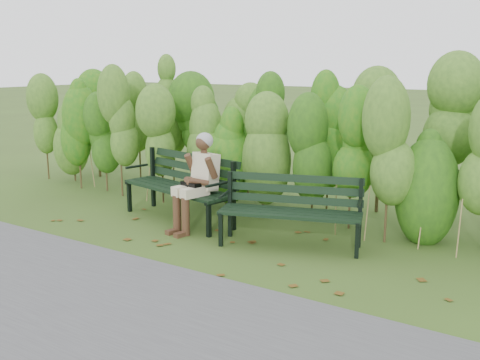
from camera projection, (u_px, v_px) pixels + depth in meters
The scene contains 7 objects.
ground at pixel (225, 244), 6.93m from camera, with size 80.00×80.00×0.00m, color #394F1E.
footpath at pixel (87, 308), 5.13m from camera, with size 60.00×2.50×0.01m, color #474749.
hedge_band at pixel (297, 128), 8.19m from camera, with size 11.04×1.67×2.42m.
leaf_litter at pixel (196, 242), 7.01m from camera, with size 5.71×2.19×0.01m.
bench_left at pixel (183, 181), 7.94m from camera, with size 1.94×0.97×0.93m.
bench_right at pixel (292, 205), 6.82m from camera, with size 1.79×1.06×0.85m.
seated_woman at pixel (198, 175), 7.40m from camera, with size 0.53×0.77×1.30m.
Camera 1 is at (3.79, -5.43, 2.22)m, focal length 42.00 mm.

